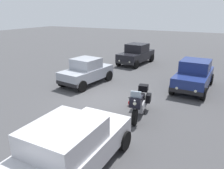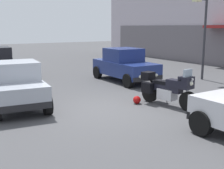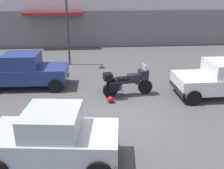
% 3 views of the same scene
% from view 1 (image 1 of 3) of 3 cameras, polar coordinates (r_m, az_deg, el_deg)
% --- Properties ---
extents(ground_plane, '(80.00, 80.00, 0.00)m').
position_cam_1_polar(ground_plane, '(11.28, -2.20, -3.81)').
color(ground_plane, '#424244').
extents(motorcycle, '(2.25, 0.94, 1.36)m').
position_cam_1_polar(motorcycle, '(9.45, 6.97, -4.41)').
color(motorcycle, black).
rests_on(motorcycle, ground).
extents(helmet, '(0.28, 0.28, 0.28)m').
position_cam_1_polar(helmet, '(10.54, 4.87, -4.69)').
color(helmet, '#990C0C').
rests_on(helmet, ground).
extents(car_hatchback_near, '(3.91, 1.88, 1.64)m').
position_cam_1_polar(car_hatchback_near, '(13.36, 20.14, 2.28)').
color(car_hatchback_near, navy).
rests_on(car_hatchback_near, ground).
extents(car_sedan_far, '(4.59, 1.93, 1.56)m').
position_cam_1_polar(car_sedan_far, '(6.19, -11.64, -16.25)').
color(car_sedan_far, silver).
rests_on(car_sedan_far, ground).
extents(car_compact_side, '(3.60, 2.06, 1.56)m').
position_cam_1_polar(car_compact_side, '(13.54, -6.54, 3.34)').
color(car_compact_side, '#9EA3AD').
rests_on(car_compact_side, ground).
extents(car_wagon_end, '(3.98, 2.10, 1.64)m').
position_cam_1_polar(car_wagon_end, '(18.79, 6.19, 7.72)').
color(car_wagon_end, black).
rests_on(car_wagon_end, ground).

